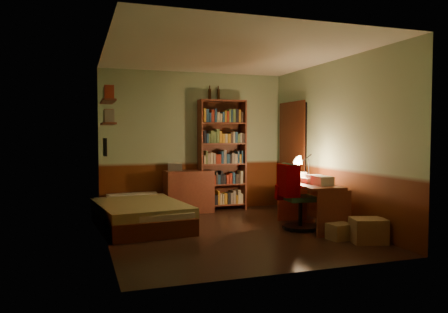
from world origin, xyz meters
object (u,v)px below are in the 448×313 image
object	(u,v)px
desk	(311,206)
desk_lamp	(309,162)
bed	(139,204)
mini_stereo	(175,167)
dresser	(189,192)
cardboard_box_b	(340,232)
office_chair	(300,199)
cardboard_box_a	(368,231)
bookshelf	(222,155)

from	to	relation	value
desk	desk_lamp	world-z (taller)	desk_lamp
bed	desk_lamp	size ratio (longest dim) A/B	3.72
mini_stereo	desk_lamp	size ratio (longest dim) A/B	0.43
dresser	desk_lamp	bearing A→B (deg)	-42.32
desk_lamp	cardboard_box_b	xyz separation A→B (m)	(-0.23, -1.26, -0.87)
dresser	office_chair	size ratio (longest dim) A/B	0.95
dresser	desk_lamp	distance (m)	2.28
desk	cardboard_box_a	world-z (taller)	desk
cardboard_box_a	cardboard_box_b	xyz separation A→B (m)	(-0.26, 0.27, -0.05)
mini_stereo	desk_lamp	distance (m)	2.46
desk_lamp	bed	bearing A→B (deg)	175.59
desk	cardboard_box_b	bearing A→B (deg)	-83.80
desk_lamp	cardboard_box_a	world-z (taller)	desk_lamp
bed	office_chair	distance (m)	2.52
dresser	bookshelf	distance (m)	0.95
dresser	cardboard_box_b	world-z (taller)	dresser
desk	desk_lamp	xyz separation A→B (m)	(0.22, 0.47, 0.64)
bed	desk	size ratio (longest dim) A/B	1.71
bed	dresser	xyz separation A→B (m)	(1.01, 0.83, 0.06)
office_chair	cardboard_box_a	xyz separation A→B (m)	(0.45, -1.02, -0.29)
bookshelf	mini_stereo	bearing A→B (deg)	175.96
mini_stereo	desk	world-z (taller)	mini_stereo
bookshelf	desk	bearing A→B (deg)	-69.99
desk_lamp	cardboard_box_a	distance (m)	1.74
desk_lamp	dresser	bearing A→B (deg)	147.71
bed	cardboard_box_a	xyz separation A→B (m)	(2.72, -2.13, -0.16)
cardboard_box_b	office_chair	bearing A→B (deg)	104.84
desk	office_chair	world-z (taller)	office_chair
mini_stereo	office_chair	distance (m)	2.56
mini_stereo	desk	distance (m)	2.68
desk	desk_lamp	bearing A→B (deg)	72.04
bed	bookshelf	bearing A→B (deg)	23.45
dresser	bookshelf	xyz separation A→B (m)	(0.68, 0.08, 0.66)
bookshelf	cardboard_box_a	bearing A→B (deg)	-72.87
bookshelf	dresser	bearing A→B (deg)	-174.37
desk	cardboard_box_a	xyz separation A→B (m)	(0.24, -1.06, -0.18)
dresser	desk	bearing A→B (deg)	-54.43
desk	office_chair	distance (m)	0.24
desk	cardboard_box_b	size ratio (longest dim) A/B	4.14
dresser	cardboard_box_a	distance (m)	3.42
desk	cardboard_box_a	size ratio (longest dim) A/B	2.97
bed	desk	bearing A→B (deg)	-28.28
office_chair	bookshelf	bearing A→B (deg)	110.34
bookshelf	cardboard_box_b	bearing A→B (deg)	-75.94
dresser	office_chair	bearing A→B (deg)	-59.12
mini_stereo	bed	bearing A→B (deg)	-114.55
desk	cardboard_box_b	distance (m)	0.82
desk_lamp	cardboard_box_a	xyz separation A→B (m)	(0.03, -1.53, -0.82)
cardboard_box_a	desk_lamp	bearing A→B (deg)	90.96
mini_stereo	cardboard_box_a	size ratio (longest dim) A/B	0.58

